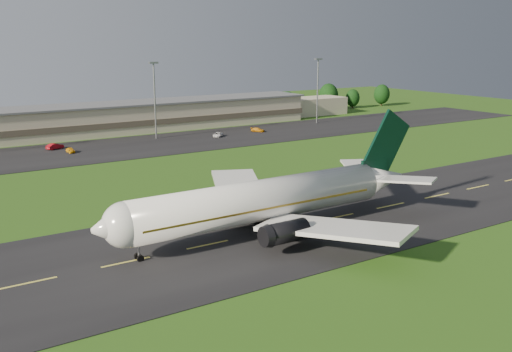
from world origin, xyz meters
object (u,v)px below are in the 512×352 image
service_vehicle_d (258,130)px  service_vehicle_a (70,150)px  service_vehicle_b (55,146)px  airliner (265,200)px  light_mast_centre (154,91)px  light_mast_east (318,83)px  service_vehicle_c (218,135)px  terminal (138,117)px

service_vehicle_d → service_vehicle_a: bearing=145.8°
service_vehicle_a → service_vehicle_b: 6.75m
airliner → light_mast_centre: (18.05, 79.99, 8.08)m
light_mast_centre → service_vehicle_a: size_ratio=5.88×
airliner → service_vehicle_a: airliner is taller
light_mast_east → service_vehicle_c: 42.07m
terminal → service_vehicle_c: size_ratio=33.74×
light_mast_east → service_vehicle_d: size_ratio=5.03×
service_vehicle_a → service_vehicle_d: 54.08m
service_vehicle_a → service_vehicle_b: (-1.97, 6.45, 0.13)m
service_vehicle_d → terminal: bearing=105.4°
light_mast_east → service_vehicle_d: light_mast_east is taller
airliner → terminal: 98.12m
airliner → service_vehicle_c: bearing=65.1°
light_mast_centre → service_vehicle_a: bearing=-162.7°
light_mast_east → service_vehicle_a: (-79.90, -7.74, -12.05)m
service_vehicle_c → light_mast_centre: bearing=-159.7°
service_vehicle_a → service_vehicle_c: (40.14, 1.10, 0.01)m
light_mast_east → airliner: bearing=-132.4°
service_vehicle_b → light_mast_centre: bearing=-113.1°
service_vehicle_d → airliner: bearing=-159.1°
light_mast_centre → service_vehicle_d: 31.95m
airliner → light_mast_east: light_mast_east is taller
service_vehicle_b → service_vehicle_c: service_vehicle_b is taller
service_vehicle_b → airliner: bearing=160.5°
service_vehicle_a → service_vehicle_b: bearing=104.4°
terminal → service_vehicle_d: (27.72, -21.43, -3.30)m
service_vehicle_c → service_vehicle_d: size_ratio=1.06×
service_vehicle_a → service_vehicle_d: (54.02, 2.49, -0.00)m
service_vehicle_a → service_vehicle_d: size_ratio=0.85×
light_mast_east → terminal: bearing=163.2°
terminal → light_mast_east: 56.67m
service_vehicle_b → terminal: bearing=-84.1°
light_mast_east → service_vehicle_d: (-25.88, -5.25, -12.05)m
light_mast_centre → service_vehicle_c: light_mast_centre is taller
service_vehicle_d → light_mast_east: bearing=-25.4°
airliner → light_mast_east: bearing=47.1°
service_vehicle_b → service_vehicle_c: 42.44m
light_mast_centre → terminal: bearing=85.0°
service_vehicle_b → service_vehicle_d: (55.99, -3.96, -0.13)m
airliner → terminal: size_ratio=0.35×
service_vehicle_b → service_vehicle_d: bearing=-119.9°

